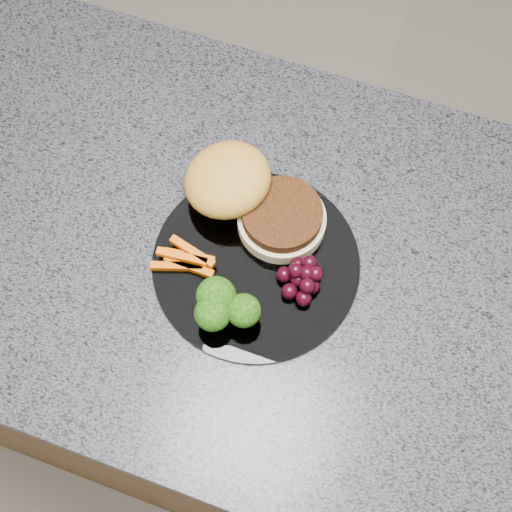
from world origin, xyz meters
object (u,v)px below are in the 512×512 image
Objects in this scene: burger at (247,195)px; grape_bunch at (303,278)px; island_cabinet at (270,360)px; plate at (256,263)px.

burger is 3.23× the size of grape_bunch.
plate reaches higher than island_cabinet.
grape_bunch is (0.10, -0.08, -0.01)m from burger.
plate is 0.09m from burger.
grape_bunch reaches higher than island_cabinet.
plate is (-0.02, -0.01, 0.47)m from island_cabinet.
burger is at bearing 142.21° from grape_bunch.
plate is 4.33× the size of grape_bunch.
burger reaches higher than island_cabinet.
island_cabinet is 6.19× the size of burger.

